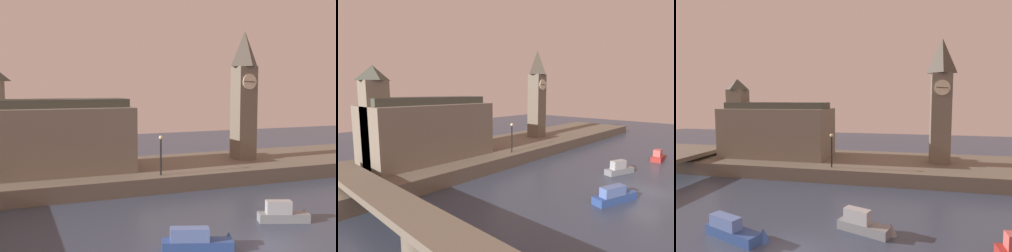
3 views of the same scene
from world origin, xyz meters
TOP-DOWN VIEW (x-y plane):
  - far_embankment at (0.00, 20.00)m, footprint 70.00×12.00m
  - clock_tower at (10.18, 20.16)m, footprint 2.42×2.46m
  - parliament_hall at (-10.56, 20.28)m, footprint 13.85×6.79m
  - streetlamp at (-1.54, 15.25)m, footprint 0.36×0.36m
  - boat_tour_blue at (-4.10, 1.13)m, footprint 4.92×2.41m
  - boat_cruiser_grey at (3.90, 3.76)m, footprint 4.27×2.17m

SIDE VIEW (x-z plane):
  - boat_tour_blue at x=-4.10m, z-range -0.29..1.35m
  - boat_cruiser_grey at x=3.90m, z-range -0.30..1.39m
  - far_embankment at x=0.00m, z-range 0.00..1.50m
  - streetlamp at x=-1.54m, z-range 1.97..5.67m
  - parliament_hall at x=-10.56m, z-range -0.09..10.04m
  - clock_tower at x=10.18m, z-range 1.79..16.09m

